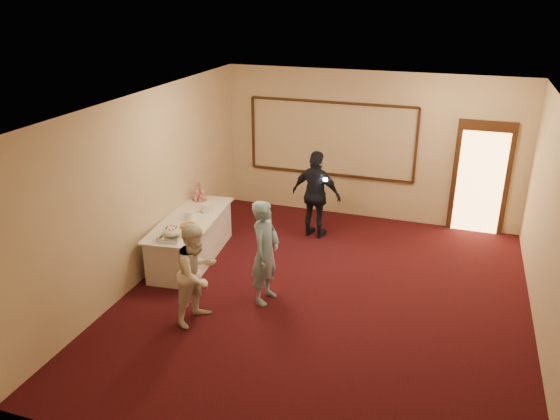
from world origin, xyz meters
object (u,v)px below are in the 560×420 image
at_px(tart, 188,226).
at_px(guest, 316,195).
at_px(man, 265,252).
at_px(buffet_table, 191,239).
at_px(plate_stack_a, 190,215).
at_px(pavlova_tray, 172,233).
at_px(cupcake_stand, 199,193).
at_px(plate_stack_b, 207,208).
at_px(woman, 197,273).

relative_size(tart, guest, 0.17).
distance_m(tart, man, 1.63).
height_order(buffet_table, plate_stack_a, plate_stack_a).
bearing_deg(tart, pavlova_tray, -97.69).
bearing_deg(cupcake_stand, plate_stack_b, -52.03).
height_order(pavlova_tray, guest, guest).
bearing_deg(buffet_table, guest, 41.90).
bearing_deg(pavlova_tray, cupcake_stand, 101.44).
distance_m(cupcake_stand, tart, 1.28).
bearing_deg(pavlova_tray, guest, 54.69).
height_order(man, woman, man).
relative_size(man, woman, 1.09).
relative_size(plate_stack_a, tart, 0.61).
xyz_separation_m(plate_stack_a, guest, (1.79, 1.65, 0.00)).
bearing_deg(plate_stack_a, tart, -68.24).
xyz_separation_m(pavlova_tray, guest, (1.72, 2.42, -0.00)).
relative_size(cupcake_stand, guest, 0.23).
bearing_deg(woman, buffet_table, 45.88).
distance_m(tart, guest, 2.59).
distance_m(buffet_table, plate_stack_b, 0.60).
distance_m(pavlova_tray, tart, 0.44).
distance_m(plate_stack_a, plate_stack_b, 0.39).
distance_m(pavlova_tray, plate_stack_b, 1.14).
xyz_separation_m(woman, guest, (0.83, 3.31, 0.10)).
distance_m(cupcake_stand, man, 2.60).
relative_size(pavlova_tray, plate_stack_b, 2.57).
bearing_deg(cupcake_stand, man, -41.59).
bearing_deg(tart, buffet_table, 112.63).
relative_size(buffet_table, cupcake_stand, 5.90).
bearing_deg(woman, tart, 47.78).
height_order(plate_stack_b, man, man).
distance_m(plate_stack_a, guest, 2.44).
height_order(buffet_table, woman, woman).
relative_size(woman, guest, 0.88).
height_order(man, guest, guest).
distance_m(man, guest, 2.51).
distance_m(plate_stack_a, tart, 0.37).
bearing_deg(guest, pavlova_tray, 66.21).
height_order(buffet_table, man, man).
bearing_deg(woman, guest, 1.64).
bearing_deg(guest, cupcake_stand, 32.28).
height_order(buffet_table, pavlova_tray, pavlova_tray).
height_order(pavlova_tray, man, man).
bearing_deg(woman, plate_stack_b, 37.83).
xyz_separation_m(buffet_table, plate_stack_a, (0.02, -0.03, 0.46)).
bearing_deg(buffet_table, cupcake_stand, 105.77).
xyz_separation_m(cupcake_stand, guest, (2.05, 0.78, -0.07)).
height_order(plate_stack_b, woman, woman).
relative_size(cupcake_stand, man, 0.24).
xyz_separation_m(cupcake_stand, plate_stack_b, (0.40, -0.51, -0.06)).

